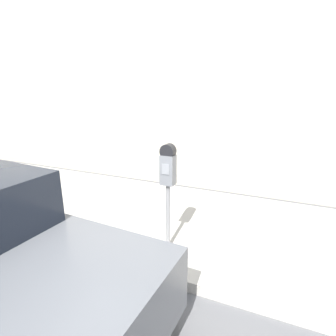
% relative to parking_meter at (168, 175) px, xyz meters
% --- Properties ---
extents(sidewalk, '(24.00, 2.80, 0.14)m').
position_rel_parking_meter_xyz_m(sidewalk, '(0.08, 0.87, -1.10)').
color(sidewalk, '#BCB7AD').
rests_on(sidewalk, ground_plane).
extents(building_facade, '(24.00, 0.30, 5.08)m').
position_rel_parking_meter_xyz_m(building_facade, '(0.08, 2.85, 1.37)').
color(building_facade, beige).
rests_on(building_facade, ground_plane).
extents(parking_meter, '(0.18, 0.15, 1.42)m').
position_rel_parking_meter_xyz_m(parking_meter, '(0.00, 0.00, 0.00)').
color(parking_meter, gray).
rests_on(parking_meter, sidewalk).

